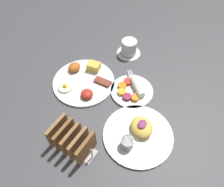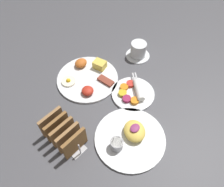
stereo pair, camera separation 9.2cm
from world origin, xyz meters
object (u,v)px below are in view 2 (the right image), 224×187
at_px(plate_condiments, 133,93).
at_px(plate_breakfast, 88,77).
at_px(toast_rack, 63,133).
at_px(coffee_cup, 138,50).
at_px(plate_foreground, 130,137).

bearing_deg(plate_condiments, plate_breakfast, 108.17).
relative_size(plate_condiments, toast_rack, 1.04).
bearing_deg(toast_rack, coffee_cup, 8.76).
height_order(plate_condiments, coffee_cup, coffee_cup).
relative_size(plate_breakfast, plate_condiments, 1.50).
bearing_deg(plate_condiments, coffee_cup, 33.83).
xyz_separation_m(plate_condiments, coffee_cup, (0.21, 0.14, 0.02)).
distance_m(plate_condiments, plate_foreground, 0.21).
xyz_separation_m(plate_breakfast, plate_condiments, (0.07, -0.21, 0.00)).
bearing_deg(plate_foreground, plate_breakfast, 73.15).
distance_m(plate_foreground, toast_rack, 0.25).
height_order(plate_foreground, toast_rack, toast_rack).
bearing_deg(coffee_cup, toast_rack, -171.24).
distance_m(plate_condiments, toast_rack, 0.34).
xyz_separation_m(plate_breakfast, coffee_cup, (0.28, -0.07, 0.03)).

